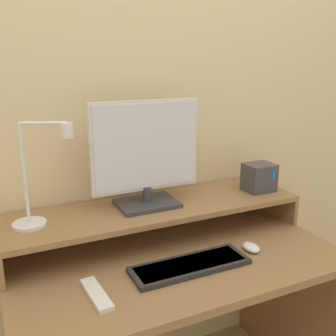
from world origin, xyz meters
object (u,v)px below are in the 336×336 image
object	(u,v)px
keyboard	(190,265)
remote_control	(96,294)
mouse	(251,247)
router_dock	(259,177)
desk_lamp	(38,188)
monitor	(146,155)

from	to	relation	value
keyboard	remote_control	world-z (taller)	keyboard
mouse	router_dock	bearing A→B (deg)	48.89
desk_lamp	monitor	bearing A→B (deg)	3.16
monitor	remote_control	bearing A→B (deg)	-132.87
mouse	desk_lamp	bearing A→B (deg)	159.91
monitor	desk_lamp	xyz separation A→B (m)	(-0.41, -0.02, -0.07)
keyboard	remote_control	xyz separation A→B (m)	(-0.34, -0.03, -0.00)
desk_lamp	remote_control	world-z (taller)	desk_lamp
monitor	router_dock	bearing A→B (deg)	-4.58
monitor	keyboard	bearing A→B (deg)	-82.75
monitor	mouse	xyz separation A→B (m)	(0.31, -0.29, -0.33)
router_dock	keyboard	size ratio (longest dim) A/B	0.30
keyboard	mouse	world-z (taller)	mouse
router_dock	remote_control	size ratio (longest dim) A/B	0.65
monitor	router_dock	size ratio (longest dim) A/B	3.51
router_dock	keyboard	xyz separation A→B (m)	(-0.48, -0.26, -0.19)
desk_lamp	mouse	world-z (taller)	desk_lamp
desk_lamp	remote_control	bearing A→B (deg)	-70.50
desk_lamp	keyboard	world-z (taller)	desk_lamp
desk_lamp	remote_control	xyz separation A→B (m)	(0.11, -0.30, -0.27)
keyboard	mouse	bearing A→B (deg)	2.82
keyboard	monitor	bearing A→B (deg)	97.25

